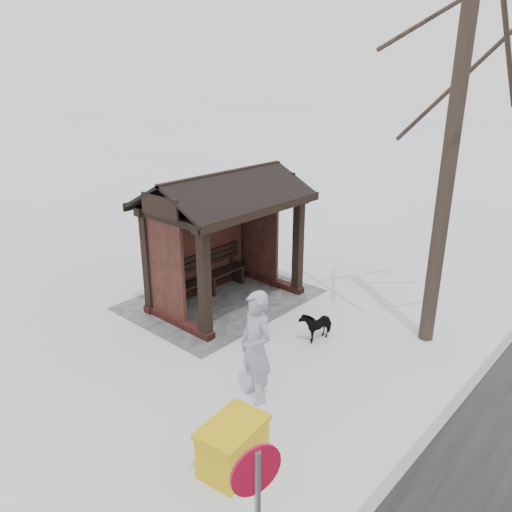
{
  "coord_description": "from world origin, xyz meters",
  "views": [
    {
      "loc": [
        7.46,
        7.59,
        5.11
      ],
      "look_at": [
        -0.12,
        0.8,
        1.32
      ],
      "focal_mm": 35.0,
      "sensor_mm": 36.0,
      "label": 1
    }
  ],
  "objects_px": {
    "bus_shelter": "(220,212)",
    "pedestrian": "(256,347)",
    "tree_near": "(471,1)",
    "road_sign": "(256,496)",
    "dog": "(316,324)",
    "grit_bin": "(233,446)"
  },
  "relations": [
    {
      "from": "tree_near",
      "to": "dog",
      "type": "xyz_separation_m",
      "value": [
        1.49,
        -1.67,
        -5.85
      ]
    },
    {
      "from": "dog",
      "to": "road_sign",
      "type": "height_order",
      "value": "road_sign"
    },
    {
      "from": "dog",
      "to": "grit_bin",
      "type": "distance_m",
      "value": 3.86
    },
    {
      "from": "dog",
      "to": "grit_bin",
      "type": "relative_size",
      "value": 0.73
    },
    {
      "from": "grit_bin",
      "to": "bus_shelter",
      "type": "bearing_deg",
      "value": -140.01
    },
    {
      "from": "pedestrian",
      "to": "road_sign",
      "type": "xyz_separation_m",
      "value": [
        2.61,
        2.34,
        0.55
      ]
    },
    {
      "from": "pedestrian",
      "to": "road_sign",
      "type": "distance_m",
      "value": 3.54
    },
    {
      "from": "bus_shelter",
      "to": "tree_near",
      "type": "distance_m",
      "value": 6.1
    },
    {
      "from": "dog",
      "to": "road_sign",
      "type": "xyz_separation_m",
      "value": [
        4.89,
        2.75,
        1.2
      ]
    },
    {
      "from": "pedestrian",
      "to": "tree_near",
      "type": "bearing_deg",
      "value": 85.85
    },
    {
      "from": "road_sign",
      "to": "pedestrian",
      "type": "bearing_deg",
      "value": -122.48
    },
    {
      "from": "bus_shelter",
      "to": "grit_bin",
      "type": "height_order",
      "value": "bus_shelter"
    },
    {
      "from": "bus_shelter",
      "to": "tree_near",
      "type": "relative_size",
      "value": 0.4
    },
    {
      "from": "tree_near",
      "to": "grit_bin",
      "type": "distance_m",
      "value": 7.76
    },
    {
      "from": "tree_near",
      "to": "dog",
      "type": "distance_m",
      "value": 6.26
    },
    {
      "from": "bus_shelter",
      "to": "pedestrian",
      "type": "bearing_deg",
      "value": 53.75
    },
    {
      "from": "tree_near",
      "to": "pedestrian",
      "type": "xyz_separation_m",
      "value": [
        3.78,
        -1.25,
        -5.2
      ]
    },
    {
      "from": "tree_near",
      "to": "road_sign",
      "type": "relative_size",
      "value": 4.38
    },
    {
      "from": "bus_shelter",
      "to": "pedestrian",
      "type": "distance_m",
      "value": 4.03
    },
    {
      "from": "dog",
      "to": "pedestrian",
      "type": "bearing_deg",
      "value": -72.42
    },
    {
      "from": "bus_shelter",
      "to": "grit_bin",
      "type": "distance_m",
      "value": 5.64
    },
    {
      "from": "tree_near",
      "to": "pedestrian",
      "type": "distance_m",
      "value": 6.55
    }
  ]
}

